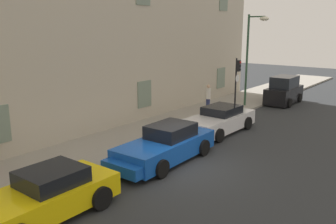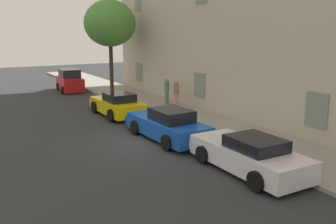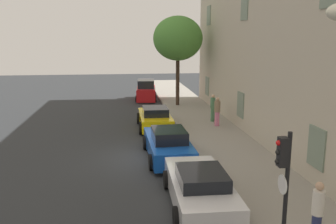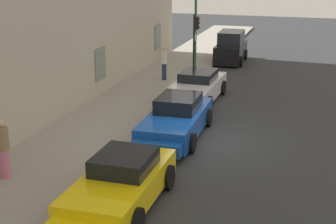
{
  "view_description": "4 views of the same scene",
  "coord_description": "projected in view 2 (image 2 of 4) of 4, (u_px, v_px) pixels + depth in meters",
  "views": [
    {
      "loc": [
        -10.71,
        -7.75,
        5.29
      ],
      "look_at": [
        0.87,
        1.39,
        1.82
      ],
      "focal_mm": 38.6,
      "sensor_mm": 36.0,
      "label": 1
    },
    {
      "loc": [
        14.18,
        -7.32,
        4.88
      ],
      "look_at": [
        -0.57,
        1.33,
        1.09
      ],
      "focal_mm": 39.29,
      "sensor_mm": 36.0,
      "label": 2
    },
    {
      "loc": [
        15.97,
        -1.07,
        5.48
      ],
      "look_at": [
        -1.48,
        1.12,
        1.85
      ],
      "focal_mm": 38.56,
      "sensor_mm": 36.0,
      "label": 3
    },
    {
      "loc": [
        -16.94,
        -3.99,
        6.44
      ],
      "look_at": [
        -1.34,
        0.78,
        1.38
      ],
      "focal_mm": 54.28,
      "sensor_mm": 36.0,
      "label": 4
    }
  ],
  "objects": [
    {
      "name": "pedestrian_admiring",
      "position": [
        176.0,
        93.0,
        23.03
      ],
      "size": [
        0.49,
        0.49,
        1.78
      ],
      "color": "pink",
      "rests_on": "sidewalk"
    },
    {
      "name": "sidewalk",
      "position": [
        219.0,
        128.0,
        18.57
      ],
      "size": [
        60.0,
        3.66,
        0.14
      ],
      "primitive_type": "cube",
      "color": "gray",
      "rests_on": "ground"
    },
    {
      "name": "ground_plane",
      "position": [
        149.0,
        141.0,
        16.61
      ],
      "size": [
        80.0,
        80.0,
        0.0
      ],
      "primitive_type": "plane",
      "color": "#2B2D30"
    },
    {
      "name": "tree_near_kerb",
      "position": [
        110.0,
        24.0,
        27.6
      ],
      "size": [
        3.88,
        3.88,
        7.03
      ],
      "color": "#38281E",
      "rests_on": "sidewalk"
    },
    {
      "name": "sportscar_red_lead",
      "position": [
        116.0,
        105.0,
        21.69
      ],
      "size": [
        4.67,
        2.09,
        1.37
      ],
      "color": "yellow",
      "rests_on": "ground"
    },
    {
      "name": "pedestrian_bystander",
      "position": [
        167.0,
        90.0,
        24.06
      ],
      "size": [
        0.4,
        0.4,
        1.77
      ],
      "color": "#4C7F59",
      "rests_on": "sidewalk"
    },
    {
      "name": "sportscar_white_middle",
      "position": [
        245.0,
        154.0,
        13.11
      ],
      "size": [
        5.1,
        2.15,
        1.32
      ],
      "color": "white",
      "rests_on": "ground"
    },
    {
      "name": "building_facade",
      "position": [
        275.0,
        5.0,
        18.95
      ],
      "size": [
        32.1,
        3.73,
        12.31
      ],
      "color": "#BCB29E",
      "rests_on": "ground"
    },
    {
      "name": "hatchback_distant",
      "position": [
        70.0,
        81.0,
        30.34
      ],
      "size": [
        3.79,
        2.03,
        1.82
      ],
      "color": "red",
      "rests_on": "ground"
    },
    {
      "name": "sportscar_yellow_flank",
      "position": [
        166.0,
        125.0,
        16.97
      ],
      "size": [
        5.14,
        2.15,
        1.46
      ],
      "color": "#144CB2",
      "rests_on": "ground"
    }
  ]
}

